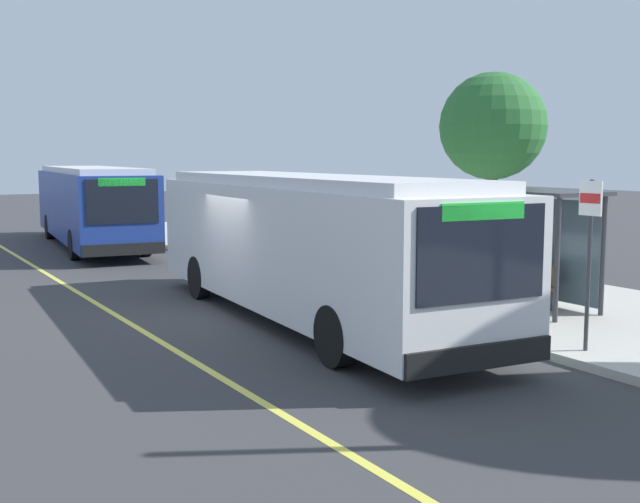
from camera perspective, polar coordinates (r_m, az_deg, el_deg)
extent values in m
plane|color=#38383A|center=(16.71, -6.14, -4.58)|extent=(120.00, 120.00, 0.00)
cube|color=#B7B2A8|center=(19.91, 9.78, -2.58)|extent=(44.00, 6.40, 0.15)
cube|color=#E0D64C|center=(15.95, -13.38, -5.27)|extent=(36.00, 0.14, 0.01)
cube|color=white|center=(15.84, -1.06, 0.50)|extent=(11.39, 3.33, 2.40)
cube|color=silver|center=(15.75, -1.07, 5.21)|extent=(10.48, 3.01, 0.20)
cube|color=black|center=(11.02, 11.73, -0.17)|extent=(0.19, 2.17, 1.34)
cube|color=black|center=(16.41, 3.00, 1.73)|extent=(9.87, 0.73, 1.06)
cube|color=#197259|center=(16.57, 2.98, -2.65)|extent=(10.66, 0.77, 0.28)
cube|color=#26D83F|center=(10.96, 11.82, 2.89)|extent=(0.13, 1.40, 0.24)
cube|color=black|center=(11.27, 11.59, -7.52)|extent=(0.25, 2.50, 0.36)
cylinder|color=black|center=(13.64, 9.77, -5.10)|extent=(1.02, 0.35, 1.00)
cylinder|color=black|center=(12.43, 1.11, -6.17)|extent=(1.02, 0.35, 1.00)
cylinder|color=black|center=(19.49, -2.29, -1.42)|extent=(1.02, 0.35, 1.00)
cylinder|color=black|center=(18.67, -8.76, -1.86)|extent=(1.02, 0.35, 1.00)
cube|color=navy|center=(30.30, -16.28, 3.26)|extent=(12.13, 3.73, 2.40)
cube|color=silver|center=(30.25, -16.36, 5.72)|extent=(11.15, 3.38, 0.20)
cube|color=black|center=(24.39, -14.16, 3.54)|extent=(0.26, 2.16, 1.34)
cube|color=black|center=(30.51, -13.90, 3.90)|extent=(10.45, 1.09, 1.06)
cube|color=yellow|center=(30.59, -13.82, 1.53)|extent=(11.28, 1.17, 0.28)
cube|color=#26D83F|center=(24.36, -14.20, 4.92)|extent=(0.17, 1.40, 0.24)
cube|color=black|center=(24.50, -14.06, 0.15)|extent=(0.33, 2.49, 0.36)
cylinder|color=black|center=(26.97, -12.58, 0.72)|extent=(1.02, 0.38, 1.00)
cylinder|color=black|center=(26.57, -17.44, 0.48)|extent=(1.02, 0.38, 1.00)
cylinder|color=black|center=(34.08, -15.22, 1.89)|extent=(1.02, 0.38, 1.00)
cylinder|color=black|center=(33.77, -19.08, 1.71)|extent=(1.02, 0.38, 1.00)
cylinder|color=#333338|center=(16.60, 19.88, -0.31)|extent=(0.10, 0.10, 2.40)
cylinder|color=#333338|center=(15.62, 16.85, -0.62)|extent=(0.10, 0.10, 2.40)
cylinder|color=#333338|center=(18.34, 13.61, 0.55)|extent=(0.10, 0.10, 2.40)
cylinder|color=#333338|center=(17.46, 10.56, 0.32)|extent=(0.10, 0.10, 2.40)
cube|color=#333338|center=(16.88, 15.23, 4.20)|extent=(2.90, 1.60, 0.08)
cube|color=#4C606B|center=(17.44, 16.59, 0.14)|extent=(2.47, 0.04, 2.16)
cube|color=navy|center=(17.90, 12.12, 0.28)|extent=(0.06, 1.11, 1.82)
cube|color=brown|center=(17.24, 14.29, -2.38)|extent=(1.60, 0.44, 0.06)
cube|color=brown|center=(17.36, 14.87, -1.40)|extent=(1.60, 0.05, 0.44)
cube|color=#333338|center=(17.78, 12.63, -2.79)|extent=(0.08, 0.40, 0.45)
cube|color=#333338|center=(16.78, 16.00, -3.46)|extent=(0.08, 0.40, 0.45)
cylinder|color=#333338|center=(13.44, 18.95, -1.01)|extent=(0.07, 0.07, 2.80)
cube|color=white|center=(13.32, 19.08, 3.68)|extent=(0.44, 0.03, 0.56)
cube|color=red|center=(13.31, 19.04, 3.68)|extent=(0.40, 0.01, 0.16)
cylinder|color=#282D47|center=(17.62, 7.30, -2.11)|extent=(0.14, 0.14, 0.85)
cylinder|color=#282D47|center=(17.51, 6.84, -2.16)|extent=(0.14, 0.14, 0.85)
cube|color=beige|center=(17.47, 7.10, 0.25)|extent=(0.24, 0.40, 0.62)
sphere|color=tan|center=(17.42, 7.12, 1.62)|extent=(0.22, 0.22, 0.22)
cylinder|color=brown|center=(22.47, 12.28, 2.36)|extent=(0.36, 0.36, 2.90)
sphere|color=#28662D|center=(22.42, 12.45, 8.89)|extent=(2.96, 2.96, 2.96)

